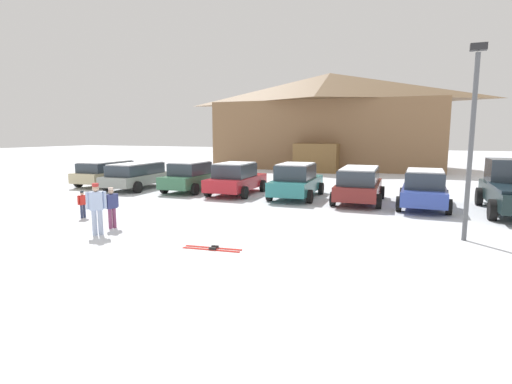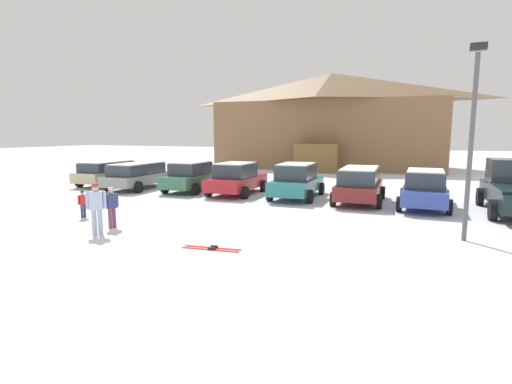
{
  "view_description": "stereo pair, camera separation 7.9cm",
  "coord_description": "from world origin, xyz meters",
  "px_view_note": "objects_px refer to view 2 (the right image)",
  "views": [
    {
      "loc": [
        7.56,
        -6.27,
        3.21
      ],
      "look_at": [
        1.46,
        8.22,
        0.91
      ],
      "focal_mm": 28.0,
      "sensor_mm": 36.0,
      "label": 1
    },
    {
      "loc": [
        7.63,
        -6.24,
        3.21
      ],
      "look_at": [
        1.46,
        8.22,
        0.91
      ],
      "focal_mm": 28.0,
      "sensor_mm": 36.0,
      "label": 2
    }
  ],
  "objects_px": {
    "skier_teen_in_navy_coat": "(111,205)",
    "skier_child_in_red_jacket": "(83,203)",
    "lamp_post": "(472,133)",
    "parked_red_sedan": "(237,178)",
    "pair_of_skis": "(212,248)",
    "parked_maroon_van": "(359,184)",
    "parked_blue_hatchback": "(425,189)",
    "parked_grey_wagon": "(138,175)",
    "parked_green_coupe": "(192,176)",
    "parked_beige_suv": "(108,172)",
    "parked_teal_hatchback": "(297,181)",
    "ski_lodge": "(330,120)",
    "skier_adult_in_blue_parka": "(96,206)"
  },
  "relations": [
    {
      "from": "skier_child_in_red_jacket",
      "to": "pair_of_skis",
      "type": "distance_m",
      "value": 6.91
    },
    {
      "from": "skier_adult_in_blue_parka",
      "to": "pair_of_skis",
      "type": "relative_size",
      "value": 0.97
    },
    {
      "from": "parked_grey_wagon",
      "to": "parked_green_coupe",
      "type": "xyz_separation_m",
      "value": [
        3.43,
        0.48,
        -0.0
      ]
    },
    {
      "from": "ski_lodge",
      "to": "parked_teal_hatchback",
      "type": "distance_m",
      "value": 19.64
    },
    {
      "from": "parked_blue_hatchback",
      "to": "lamp_post",
      "type": "bearing_deg",
      "value": -77.79
    },
    {
      "from": "parked_grey_wagon",
      "to": "pair_of_skis",
      "type": "height_order",
      "value": "parked_grey_wagon"
    },
    {
      "from": "parked_red_sedan",
      "to": "parked_maroon_van",
      "type": "xyz_separation_m",
      "value": [
        6.44,
        -0.1,
        0.05
      ]
    },
    {
      "from": "ski_lodge",
      "to": "skier_child_in_red_jacket",
      "type": "relative_size",
      "value": 20.24
    },
    {
      "from": "parked_teal_hatchback",
      "to": "parked_grey_wagon",
      "type": "bearing_deg",
      "value": -177.32
    },
    {
      "from": "skier_child_in_red_jacket",
      "to": "skier_adult_in_blue_parka",
      "type": "bearing_deg",
      "value": -35.85
    },
    {
      "from": "parked_green_coupe",
      "to": "skier_adult_in_blue_parka",
      "type": "distance_m",
      "value": 10.0
    },
    {
      "from": "parked_green_coupe",
      "to": "parked_red_sedan",
      "type": "relative_size",
      "value": 1.0
    },
    {
      "from": "skier_teen_in_navy_coat",
      "to": "ski_lodge",
      "type": "bearing_deg",
      "value": 87.6
    },
    {
      "from": "skier_teen_in_navy_coat",
      "to": "skier_child_in_red_jacket",
      "type": "bearing_deg",
      "value": 158.48
    },
    {
      "from": "parked_maroon_van",
      "to": "parked_blue_hatchback",
      "type": "height_order",
      "value": "parked_blue_hatchback"
    },
    {
      "from": "parked_beige_suv",
      "to": "skier_child_in_red_jacket",
      "type": "distance_m",
      "value": 10.13
    },
    {
      "from": "pair_of_skis",
      "to": "parked_blue_hatchback",
      "type": "bearing_deg",
      "value": 59.62
    },
    {
      "from": "parked_maroon_van",
      "to": "lamp_post",
      "type": "relative_size",
      "value": 0.8
    },
    {
      "from": "parked_beige_suv",
      "to": "lamp_post",
      "type": "distance_m",
      "value": 20.53
    },
    {
      "from": "lamp_post",
      "to": "parked_red_sedan",
      "type": "bearing_deg",
      "value": 151.22
    },
    {
      "from": "parked_green_coupe",
      "to": "parked_blue_hatchback",
      "type": "relative_size",
      "value": 0.97
    },
    {
      "from": "skier_teen_in_navy_coat",
      "to": "lamp_post",
      "type": "distance_m",
      "value": 11.63
    },
    {
      "from": "parked_red_sedan",
      "to": "lamp_post",
      "type": "bearing_deg",
      "value": -28.78
    },
    {
      "from": "parked_grey_wagon",
      "to": "skier_child_in_red_jacket",
      "type": "distance_m",
      "value": 8.16
    },
    {
      "from": "parked_teal_hatchback",
      "to": "lamp_post",
      "type": "height_order",
      "value": "lamp_post"
    },
    {
      "from": "parked_red_sedan",
      "to": "parked_maroon_van",
      "type": "relative_size",
      "value": 0.99
    },
    {
      "from": "parked_maroon_van",
      "to": "skier_teen_in_navy_coat",
      "type": "relative_size",
      "value": 3.26
    },
    {
      "from": "ski_lodge",
      "to": "skier_teen_in_navy_coat",
      "type": "distance_m",
      "value": 28.11
    },
    {
      "from": "ski_lodge",
      "to": "parked_blue_hatchback",
      "type": "bearing_deg",
      "value": -66.08
    },
    {
      "from": "parked_grey_wagon",
      "to": "parked_green_coupe",
      "type": "relative_size",
      "value": 1.05
    },
    {
      "from": "parked_green_coupe",
      "to": "parked_blue_hatchback",
      "type": "distance_m",
      "value": 12.1
    },
    {
      "from": "skier_teen_in_navy_coat",
      "to": "pair_of_skis",
      "type": "distance_m",
      "value": 4.55
    },
    {
      "from": "ski_lodge",
      "to": "parked_grey_wagon",
      "type": "bearing_deg",
      "value": -109.36
    },
    {
      "from": "skier_teen_in_navy_coat",
      "to": "skier_child_in_red_jacket",
      "type": "relative_size",
      "value": 1.34
    },
    {
      "from": "parked_teal_hatchback",
      "to": "skier_teen_in_navy_coat",
      "type": "relative_size",
      "value": 3.38
    },
    {
      "from": "parked_teal_hatchback",
      "to": "parked_blue_hatchback",
      "type": "distance_m",
      "value": 5.95
    },
    {
      "from": "parked_grey_wagon",
      "to": "skier_adult_in_blue_parka",
      "type": "xyz_separation_m",
      "value": [
        5.94,
        -9.19,
        0.1
      ]
    },
    {
      "from": "parked_beige_suv",
      "to": "pair_of_skis",
      "type": "bearing_deg",
      "value": -37.09
    },
    {
      "from": "skier_child_in_red_jacket",
      "to": "parked_green_coupe",
      "type": "bearing_deg",
      "value": 90.16
    },
    {
      "from": "parked_beige_suv",
      "to": "skier_adult_in_blue_parka",
      "type": "distance_m",
      "value": 13.11
    },
    {
      "from": "skier_child_in_red_jacket",
      "to": "lamp_post",
      "type": "relative_size",
      "value": 0.18
    },
    {
      "from": "parked_beige_suv",
      "to": "lamp_post",
      "type": "relative_size",
      "value": 0.79
    },
    {
      "from": "parked_red_sedan",
      "to": "skier_teen_in_navy_coat",
      "type": "distance_m",
      "value": 8.67
    },
    {
      "from": "parked_grey_wagon",
      "to": "parked_maroon_van",
      "type": "distance_m",
      "value": 12.7
    },
    {
      "from": "parked_green_coupe",
      "to": "parked_red_sedan",
      "type": "distance_m",
      "value": 2.84
    },
    {
      "from": "skier_adult_in_blue_parka",
      "to": "lamp_post",
      "type": "height_order",
      "value": "lamp_post"
    },
    {
      "from": "skier_adult_in_blue_parka",
      "to": "parked_red_sedan",
      "type": "bearing_deg",
      "value": 88.09
    },
    {
      "from": "parked_green_coupe",
      "to": "parked_teal_hatchback",
      "type": "height_order",
      "value": "parked_teal_hatchback"
    },
    {
      "from": "parked_red_sedan",
      "to": "parked_maroon_van",
      "type": "height_order",
      "value": "parked_red_sedan"
    },
    {
      "from": "parked_blue_hatchback",
      "to": "parked_green_coupe",
      "type": "bearing_deg",
      "value": 178.04
    }
  ]
}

